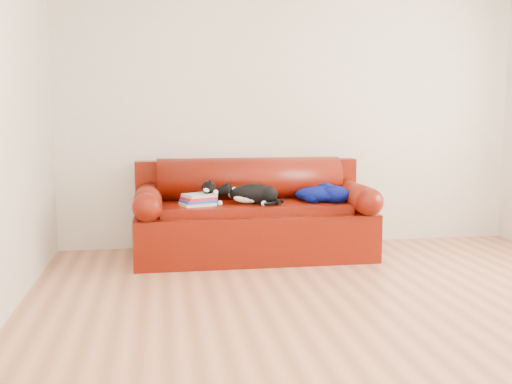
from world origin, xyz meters
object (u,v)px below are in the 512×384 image
(blanket, at_px, (321,193))
(sofa_base, at_px, (253,231))
(book_stack, at_px, (198,200))
(cat, at_px, (252,194))

(blanket, bearing_deg, sofa_base, 176.01)
(book_stack, relative_size, cat, 0.57)
(sofa_base, distance_m, blanket, 0.70)
(cat, relative_size, blanket, 1.04)
(sofa_base, xyz_separation_m, cat, (-0.03, -0.11, 0.35))
(cat, bearing_deg, sofa_base, 101.16)
(sofa_base, height_order, blanket, blanket)
(cat, distance_m, blanket, 0.64)
(sofa_base, distance_m, cat, 0.37)
(sofa_base, relative_size, cat, 3.67)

